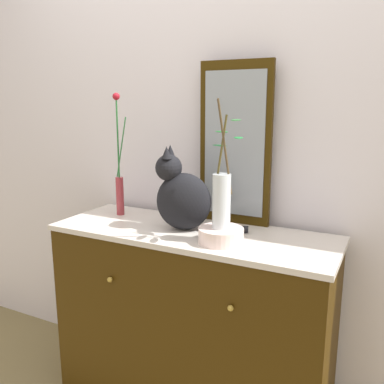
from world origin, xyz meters
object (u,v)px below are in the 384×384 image
(sideboard, at_px, (192,322))
(mirror_leaning, at_px, (235,144))
(vase_slim_green, at_px, (119,180))
(bowl_porcelain, at_px, (221,235))
(vase_glass_clear, at_px, (222,197))
(cat_sitting, at_px, (182,196))

(sideboard, height_order, mirror_leaning, mirror_leaning)
(vase_slim_green, distance_m, bowl_porcelain, 0.68)
(vase_glass_clear, bearing_deg, cat_sitting, 158.75)
(mirror_leaning, height_order, bowl_porcelain, mirror_leaning)
(bowl_porcelain, bearing_deg, vase_slim_green, 165.17)
(sideboard, relative_size, bowl_porcelain, 6.90)
(vase_glass_clear, bearing_deg, vase_slim_green, 165.22)
(vase_slim_green, height_order, vase_glass_clear, vase_slim_green)
(vase_glass_clear, bearing_deg, mirror_leaning, 101.97)
(sideboard, bearing_deg, cat_sitting, -178.65)
(bowl_porcelain, distance_m, vase_glass_clear, 0.16)
(vase_slim_green, bearing_deg, vase_glass_clear, -14.78)
(bowl_porcelain, bearing_deg, vase_glass_clear, 15.44)
(bowl_porcelain, bearing_deg, sideboard, 153.12)
(mirror_leaning, xyz_separation_m, cat_sitting, (-0.17, -0.21, -0.22))
(vase_glass_clear, bearing_deg, sideboard, 153.34)
(bowl_porcelain, bearing_deg, mirror_leaning, 101.76)
(mirror_leaning, height_order, cat_sitting, mirror_leaning)
(cat_sitting, bearing_deg, vase_slim_green, 169.12)
(mirror_leaning, bearing_deg, bowl_porcelain, -78.24)
(vase_slim_green, distance_m, vase_glass_clear, 0.66)
(sideboard, height_order, cat_sitting, cat_sitting)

